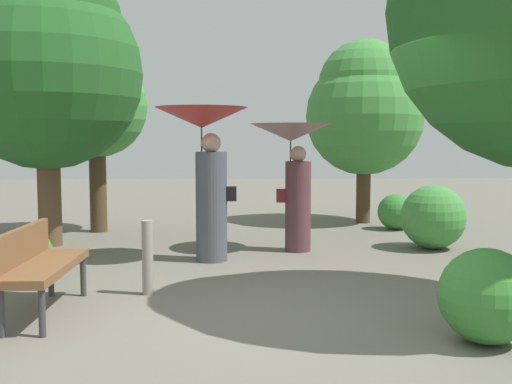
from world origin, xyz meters
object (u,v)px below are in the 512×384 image
Objects in this scene: tree_near_left at (45,58)px; tree_mid_right at (365,107)px; tree_mid_left at (96,96)px; path_marker_post at (148,258)px; person_right at (293,158)px; person_left at (206,152)px; park_bench at (37,262)px.

tree_near_left is 6.02m from tree_mid_right.
tree_mid_left is 4.45× the size of path_marker_post.
tree_near_left is at bearing 85.74° from person_right.
person_right reaches higher than path_marker_post.
tree_near_left is (-2.50, 1.30, 1.42)m from person_left.
tree_near_left is at bearing -108.00° from tree_mid_left.
tree_mid_right is (4.53, 6.13, 1.80)m from park_bench.
tree_near_left is 1.28× the size of tree_mid_left.
person_right is 0.52× the size of tree_mid_right.
tree_mid_left is at bearing 72.00° from tree_near_left.
person_right is at bearing -57.07° from person_left.
path_marker_post is at bearing -71.80° from tree_mid_left.
tree_mid_right is at bearing -35.48° from park_bench.
park_bench is at bearing -84.19° from tree_mid_left.
tree_mid_left is 5.15m from tree_mid_right.
tree_mid_right is at bearing 56.60° from path_marker_post.
tree_mid_left is (-0.53, 5.18, 1.92)m from park_bench.
tree_near_left is (-0.98, 3.78, 2.40)m from park_bench.
person_right is 3.22m from path_marker_post.
park_bench is 5.55m from tree_mid_left.
person_left is 1.39× the size of park_bench.
tree_mid_right is (5.51, 2.34, -0.60)m from tree_near_left.
path_marker_post is (1.93, -3.09, -2.51)m from tree_near_left.
tree_near_left is at bearing -156.96° from tree_mid_right.
park_bench is 1.87× the size of path_marker_post.
person_left is 4.80m from tree_mid_right.
person_right is at bearing -40.51° from park_bench.
person_right is 1.26× the size of park_bench.
path_marker_post is (0.95, 0.69, -0.11)m from park_bench.
person_right is at bearing -120.35° from tree_mid_right.
person_left is 1.11× the size of person_right.
person_right reaches higher than park_bench.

